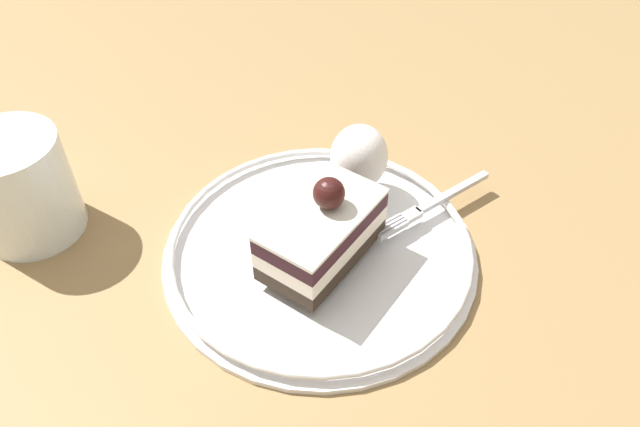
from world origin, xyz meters
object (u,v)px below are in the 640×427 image
object	(u,v)px
drink_glass_near	(22,192)
cake_slice	(322,232)
whipped_cream_dollop	(359,157)
fork	(430,205)
dessert_plate	(320,248)

from	to	relation	value
drink_glass_near	cake_slice	bearing A→B (deg)	-169.35
whipped_cream_dollop	drink_glass_near	world-z (taller)	drink_glass_near
whipped_cream_dollop	drink_glass_near	distance (m)	0.27
whipped_cream_dollop	fork	world-z (taller)	whipped_cream_dollop
drink_glass_near	dessert_plate	bearing A→B (deg)	-166.36
fork	drink_glass_near	bearing A→B (deg)	22.50
dessert_plate	whipped_cream_dollop	world-z (taller)	whipped_cream_dollop
fork	whipped_cream_dollop	bearing A→B (deg)	-6.41
fork	drink_glass_near	distance (m)	0.32
dessert_plate	drink_glass_near	world-z (taller)	drink_glass_near
whipped_cream_dollop	drink_glass_near	bearing A→B (deg)	29.24
fork	drink_glass_near	world-z (taller)	drink_glass_near
whipped_cream_dollop	drink_glass_near	size ratio (longest dim) A/B	0.66
dessert_plate	whipped_cream_dollop	distance (m)	0.08
dessert_plate	cake_slice	size ratio (longest dim) A/B	2.28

